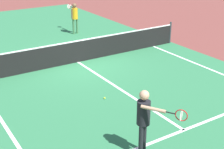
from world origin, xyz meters
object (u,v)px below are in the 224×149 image
at_px(player_far, 75,15).
at_px(tennis_ball_mid_court, 105,98).
at_px(player_near, 145,116).
at_px(net, 78,51).

height_order(player_far, tennis_ball_mid_court, player_far).
relative_size(player_near, player_far, 1.03).
relative_size(player_far, tennis_ball_mid_court, 25.17).
height_order(net, player_near, player_near).
bearing_deg(net, player_near, -103.63).
xyz_separation_m(player_far, tennis_ball_mid_court, (-2.81, -7.71, -1.00)).
bearing_deg(player_near, tennis_ball_mid_court, 76.13).
height_order(net, tennis_ball_mid_court, net).
relative_size(net, player_near, 6.06).
height_order(player_near, player_far, player_near).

